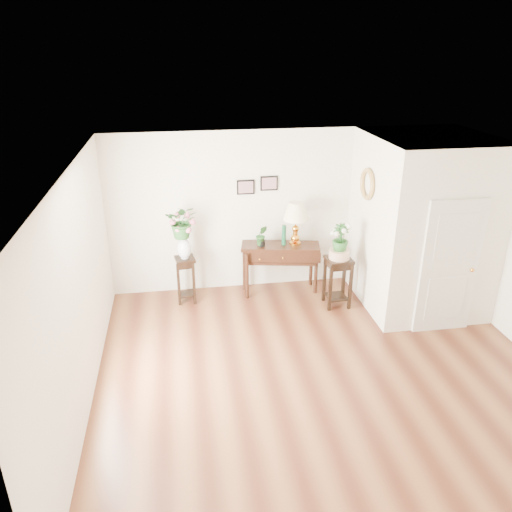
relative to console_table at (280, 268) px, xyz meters
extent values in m
cube|color=brown|center=(0.10, -2.42, -0.45)|extent=(6.00, 5.50, 0.02)
cube|color=white|center=(0.10, -2.42, 2.35)|extent=(6.00, 5.50, 0.02)
cube|color=beige|center=(0.10, 0.33, 0.95)|extent=(6.00, 0.02, 2.80)
cube|color=beige|center=(0.10, -5.17, 0.95)|extent=(6.00, 0.02, 2.80)
cube|color=beige|center=(-2.90, -2.42, 0.95)|extent=(0.02, 5.50, 2.80)
cube|color=beige|center=(2.20, -0.64, 0.95)|extent=(1.80, 1.95, 2.80)
cube|color=silver|center=(2.20, -1.64, 0.60)|extent=(0.90, 0.05, 2.10)
cube|color=black|center=(-0.55, 0.31, 1.40)|extent=(0.30, 0.02, 0.25)
cube|color=black|center=(-0.15, 0.31, 1.45)|extent=(0.30, 0.02, 0.25)
torus|color=tan|center=(1.26, -0.52, 1.60)|extent=(0.07, 0.51, 0.51)
cube|color=black|center=(0.00, 0.00, 0.00)|extent=(1.40, 0.69, 0.89)
cube|color=orange|center=(0.26, 0.00, 0.80)|extent=(0.52, 0.52, 0.76)
cylinder|color=#124D2F|center=(0.06, 0.00, 0.62)|extent=(0.08, 0.08, 0.35)
imported|color=#235722|center=(-0.33, 0.00, 0.62)|extent=(0.20, 0.17, 0.36)
cube|color=black|center=(-1.64, -0.11, -0.04)|extent=(0.36, 0.36, 0.81)
imported|color=#235722|center=(-1.64, -0.11, 1.05)|extent=(0.58, 0.52, 0.57)
cube|color=black|center=(0.84, -0.64, -0.02)|extent=(0.43, 0.43, 0.86)
cylinder|color=beige|center=(0.84, -0.64, 0.49)|extent=(0.36, 0.36, 0.15)
imported|color=#235722|center=(0.84, -0.64, 0.76)|extent=(0.31, 0.31, 0.46)
camera|label=1|loc=(-1.67, -7.76, 3.70)|focal=35.00mm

